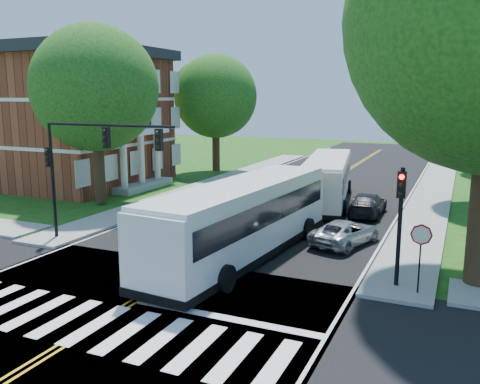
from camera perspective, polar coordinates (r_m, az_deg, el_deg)
The scene contains 21 objects.
ground at distance 17.37m, azimuth -14.83°, elevation -13.61°, with size 140.00×140.00×0.00m, color #1F4812.
road at distance 32.64m, azimuth 5.22°, elevation -1.78°, with size 14.00×96.00×0.01m, color black.
cross_road at distance 17.37m, azimuth -14.83°, elevation -13.59°, with size 60.00×12.00×0.01m, color black.
center_line at distance 36.37m, azimuth 7.25°, elevation -0.51°, with size 0.36×70.00×0.01m, color gold.
edge_line_w at distance 38.82m, azimuth -2.41°, elevation 0.28°, with size 0.12×70.00×0.01m, color silver.
edge_line_e at distance 35.09m, azimuth 17.94°, elevation -1.36°, with size 0.12×70.00×0.01m, color silver.
crosswalk at distance 17.01m, azimuth -15.91°, elevation -14.14°, with size 12.60×3.00×0.01m, color silver.
stop_bar at distance 16.86m, azimuth -1.65°, elevation -13.94°, with size 6.60×0.40×0.01m, color silver.
sidewalk_nw at distance 42.11m, azimuth -2.43°, elevation 1.19°, with size 2.60×40.00×0.15m, color gray.
sidewalk_ne at distance 37.91m, azimuth 20.69°, elevation -0.57°, with size 2.60×40.00×0.15m, color gray.
tree_west_near at distance 33.99m, azimuth -15.95°, elevation 11.13°, with size 8.00×8.00×11.40m.
tree_west_far at distance 47.21m, azimuth -2.76°, elevation 10.66°, with size 7.60×7.60×10.67m.
brick_building at distance 45.50m, azimuth -21.20°, elevation 7.96°, with size 20.00×13.00×10.80m.
signal_nw at distance 24.70m, azimuth -16.68°, elevation 4.07°, with size 7.15×0.46×5.66m.
signal_ne at distance 19.19m, azimuth 17.55°, elevation -2.07°, with size 0.30×0.46×4.40m.
stop_sign at distance 18.91m, azimuth 19.65°, elevation -5.31°, with size 0.76×0.08×2.53m.
bus_lead at distance 22.26m, azimuth 0.35°, elevation -2.98°, with size 3.94×13.09×3.34m.
bus_follow at distance 34.35m, azimuth 9.78°, elevation 1.47°, with size 4.50×12.02×3.04m.
hatchback at distance 27.02m, azimuth -9.11°, elevation -2.95°, with size 1.51×4.32×1.42m, color #ACAEB3.
suv at distance 24.98m, azimuth 11.73°, elevation -4.45°, with size 1.98×4.29×1.19m, color #ACAEB3.
dark_sedan at distance 31.30m, azimuth 14.10°, elevation -1.34°, with size 1.87×4.59×1.33m, color black.
Camera 1 is at (10.13, -12.21, 7.05)m, focal length 38.00 mm.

